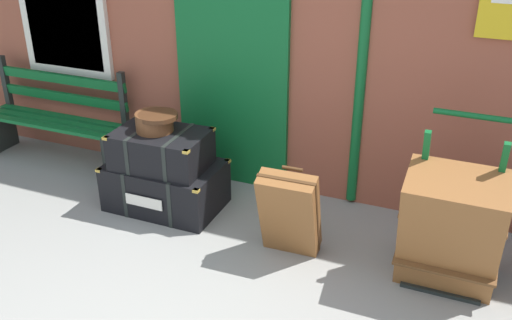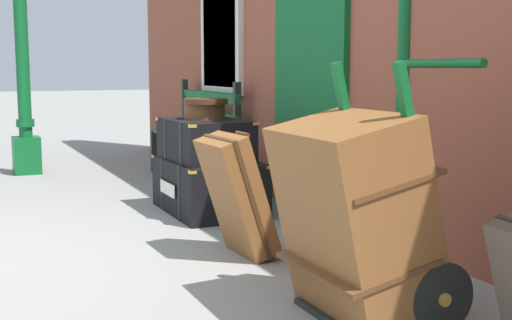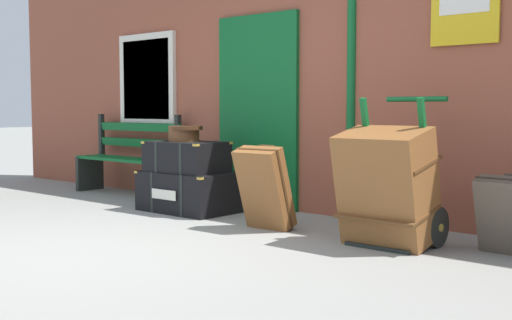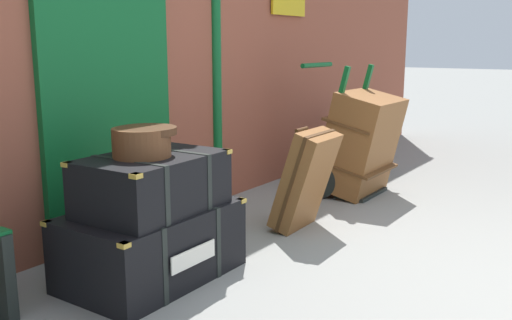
% 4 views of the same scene
% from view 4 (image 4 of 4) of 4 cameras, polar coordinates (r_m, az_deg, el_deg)
% --- Properties ---
extents(ground_plane, '(60.00, 60.00, 0.00)m').
position_cam_4_polar(ground_plane, '(3.48, 22.66, -12.40)').
color(ground_plane, gray).
extents(brick_facade, '(10.40, 0.35, 3.20)m').
position_cam_4_polar(brick_facade, '(4.45, -11.33, 14.41)').
color(brick_facade, brown).
rests_on(brick_facade, ground).
extents(steamer_trunk_base, '(1.01, 0.67, 0.43)m').
position_cam_4_polar(steamer_trunk_base, '(3.43, -10.37, -8.23)').
color(steamer_trunk_base, black).
rests_on(steamer_trunk_base, ground).
extents(steamer_trunk_middle, '(0.83, 0.57, 0.33)m').
position_cam_4_polar(steamer_trunk_middle, '(3.30, -10.30, -2.28)').
color(steamer_trunk_middle, black).
rests_on(steamer_trunk_middle, steamer_trunk_base).
extents(round_hatbox, '(0.37, 0.34, 0.16)m').
position_cam_4_polar(round_hatbox, '(3.23, -11.26, 1.98)').
color(round_hatbox, brown).
rests_on(round_hatbox, steamer_trunk_middle).
extents(porters_trolley, '(0.71, 0.65, 1.19)m').
position_cam_4_polar(porters_trolley, '(5.36, 8.65, -0.30)').
color(porters_trolley, black).
rests_on(porters_trolley, ground).
extents(large_brown_trunk, '(0.70, 0.62, 0.95)m').
position_cam_4_polar(large_brown_trunk, '(5.25, 10.46, 1.68)').
color(large_brown_trunk, brown).
rests_on(large_brown_trunk, ground).
extents(suitcase_brown, '(0.46, 0.41, 0.76)m').
position_cam_4_polar(suitcase_brown, '(4.20, 4.94, -1.99)').
color(suitcase_brown, brown).
rests_on(suitcase_brown, ground).
extents(suitcase_slate, '(0.53, 0.34, 0.60)m').
position_cam_4_polar(suitcase_slate, '(6.19, 10.84, 1.46)').
color(suitcase_slate, '#51473D').
rests_on(suitcase_slate, ground).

